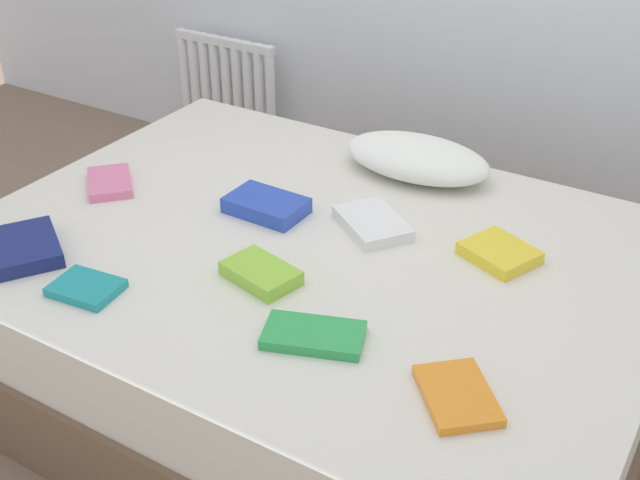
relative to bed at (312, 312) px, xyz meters
name	(u,v)px	position (x,y,z in m)	size (l,w,h in m)	color
ground_plane	(312,374)	(0.00, 0.00, -0.25)	(8.00, 8.00, 0.00)	#7F6651
bed	(312,312)	(0.00, 0.00, 0.00)	(2.00, 1.50, 0.50)	brown
radiator	(227,88)	(-1.22, 1.20, 0.10)	(0.55, 0.04, 0.49)	white
pillow	(417,158)	(0.07, 0.56, 0.31)	(0.50, 0.29, 0.12)	white
textbook_blue	(266,205)	(-0.21, 0.08, 0.28)	(0.24, 0.15, 0.05)	#2847B7
textbook_pink	(110,182)	(-0.74, -0.05, 0.27)	(0.21, 0.13, 0.03)	pink
textbook_lime	(261,273)	(-0.01, -0.23, 0.27)	(0.20, 0.13, 0.04)	#8CC638
textbook_yellow	(499,253)	(0.50, 0.20, 0.27)	(0.19, 0.16, 0.04)	yellow
textbook_white	(372,223)	(0.12, 0.16, 0.27)	(0.24, 0.16, 0.04)	white
textbook_teal	(86,288)	(-0.37, -0.52, 0.27)	(0.17, 0.13, 0.02)	teal
textbook_orange	(457,395)	(0.62, -0.40, 0.26)	(0.21, 0.15, 0.02)	orange
textbook_navy	(25,248)	(-0.65, -0.47, 0.27)	(0.24, 0.18, 0.04)	navy
textbook_green	(314,335)	(0.24, -0.38, 0.27)	(0.24, 0.13, 0.03)	green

